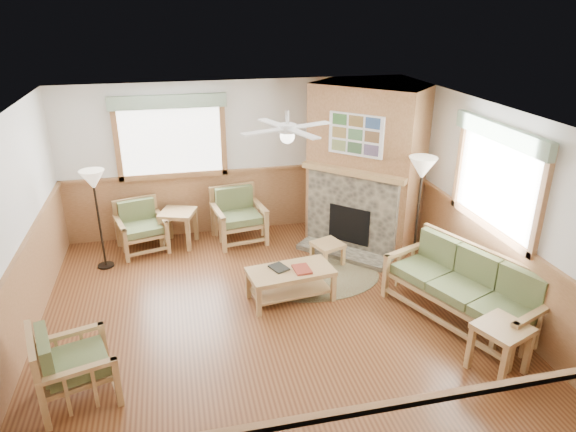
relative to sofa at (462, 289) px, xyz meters
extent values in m
cube|color=brown|center=(-2.42, 0.60, -0.47)|extent=(6.00, 6.00, 0.01)
cube|color=white|center=(-2.42, 0.60, 2.23)|extent=(6.00, 6.00, 0.01)
cube|color=white|center=(-2.42, 3.60, 0.88)|extent=(6.00, 0.02, 2.70)
cube|color=white|center=(-2.42, -2.40, 0.88)|extent=(6.00, 0.02, 2.70)
cube|color=white|center=(-5.42, 0.60, 0.88)|extent=(0.02, 6.00, 2.70)
cube|color=white|center=(0.58, 0.60, 0.88)|extent=(0.02, 6.00, 2.70)
cylinder|color=brown|center=(-1.53, 1.47, -0.46)|extent=(2.25, 2.25, 0.01)
cube|color=maroon|center=(-1.90, 0.95, 0.03)|extent=(0.24, 0.31, 0.03)
cube|color=black|center=(-2.20, 1.07, 0.03)|extent=(0.29, 0.33, 0.03)
camera|label=1|loc=(-3.48, -5.10, 3.44)|focal=32.00mm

